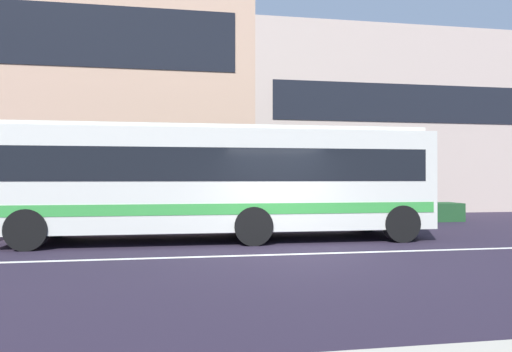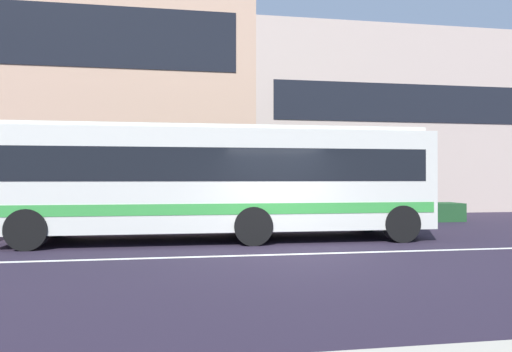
% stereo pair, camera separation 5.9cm
% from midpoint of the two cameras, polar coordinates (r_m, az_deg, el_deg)
% --- Properties ---
extents(ground_plane, '(160.00, 160.00, 0.00)m').
position_cam_midpoint_polar(ground_plane, '(10.09, 4.28, -10.16)').
color(ground_plane, '#261E2E').
extents(lane_centre_line, '(60.00, 0.16, 0.01)m').
position_cam_midpoint_polar(lane_centre_line, '(10.09, 4.28, -10.14)').
color(lane_centre_line, silver).
rests_on(lane_centre_line, ground_plane).
extents(hedge_row_far, '(14.91, 1.10, 0.73)m').
position_cam_midpoint_polar(hedge_row_far, '(16.71, 2.82, -4.97)').
color(hedge_row_far, '#1D4723').
rests_on(hedge_row_far, ground_plane).
extents(apartment_block_left, '(23.75, 8.93, 13.75)m').
position_cam_midpoint_polar(apartment_block_left, '(26.47, -28.72, 10.97)').
color(apartment_block_left, tan).
rests_on(apartment_block_left, ground_plane).
extents(apartment_block_right, '(20.49, 8.93, 9.34)m').
position_cam_midpoint_polar(apartment_block_right, '(28.05, 19.57, 5.76)').
color(apartment_block_right, '#BFA99A').
rests_on(apartment_block_right, ground_plane).
extents(transit_bus, '(11.55, 2.80, 3.13)m').
position_cam_midpoint_polar(transit_bus, '(12.33, -4.54, -0.29)').
color(transit_bus, beige).
rests_on(transit_bus, ground_plane).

